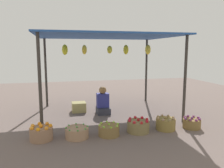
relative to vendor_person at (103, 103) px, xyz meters
name	(u,v)px	position (x,y,z in m)	size (l,w,h in m)	color
ground_plane	(107,113)	(0.11, -0.03, -0.30)	(14.00, 14.00, 0.00)	#6A5A54
market_stall_structure	(106,40)	(0.10, -0.03, 1.77)	(3.70, 2.78, 2.20)	#38332D
vendor_person	(103,103)	(0.00, 0.00, 0.00)	(0.36, 0.44, 0.78)	#333441
basket_oranges	(41,133)	(-1.59, -1.60, -0.16)	(0.46, 0.46, 0.33)	#936D52
basket_green_chilies	(77,133)	(-0.88, -1.66, -0.19)	(0.48, 0.48, 0.25)	#A17B5C
basket_limes	(109,130)	(-0.21, -1.69, -0.18)	(0.45, 0.45, 0.27)	olive
basket_red_apples	(138,126)	(0.47, -1.64, -0.17)	(0.49, 0.49, 0.31)	olive
basket_potatoes	(166,124)	(1.14, -1.64, -0.16)	(0.44, 0.44, 0.31)	olive
basket_purple_onions	(192,123)	(1.77, -1.69, -0.18)	(0.41, 0.41, 0.27)	olive
wooden_crate_near_vendor	(79,107)	(-0.66, 0.34, -0.16)	(0.40, 0.36, 0.28)	tan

